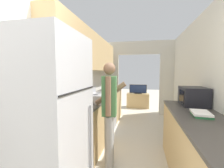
{
  "coord_description": "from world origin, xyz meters",
  "views": [
    {
      "loc": [
        0.15,
        -0.64,
        1.45
      ],
      "look_at": [
        -0.58,
        2.86,
        1.17
      ],
      "focal_mm": 24.0,
      "sensor_mm": 36.0,
      "label": 1
    }
  ],
  "objects_px": {
    "book_stack": "(201,114)",
    "person": "(109,111)",
    "microwave": "(193,96)",
    "television": "(138,89)",
    "refrigerator": "(43,131)",
    "tv_cabinet": "(138,100)",
    "range_oven": "(102,112)"
  },
  "relations": [
    {
      "from": "tv_cabinet",
      "to": "television",
      "type": "height_order",
      "value": "television"
    },
    {
      "from": "television",
      "to": "book_stack",
      "type": "bearing_deg",
      "value": -77.83
    },
    {
      "from": "person",
      "to": "microwave",
      "type": "distance_m",
      "value": 1.37
    },
    {
      "from": "person",
      "to": "microwave",
      "type": "xyz_separation_m",
      "value": [
        1.29,
        0.42,
        0.21
      ]
    },
    {
      "from": "tv_cabinet",
      "to": "television",
      "type": "distance_m",
      "value": 0.47
    },
    {
      "from": "range_oven",
      "to": "television",
      "type": "bearing_deg",
      "value": 72.66
    },
    {
      "from": "range_oven",
      "to": "microwave",
      "type": "bearing_deg",
      "value": -27.19
    },
    {
      "from": "refrigerator",
      "to": "tv_cabinet",
      "type": "distance_m",
      "value": 5.03
    },
    {
      "from": "person",
      "to": "refrigerator",
      "type": "bearing_deg",
      "value": 150.44
    },
    {
      "from": "person",
      "to": "television",
      "type": "height_order",
      "value": "person"
    },
    {
      "from": "person",
      "to": "tv_cabinet",
      "type": "xyz_separation_m",
      "value": [
        0.31,
        3.96,
        -0.56
      ]
    },
    {
      "from": "tv_cabinet",
      "to": "range_oven",
      "type": "bearing_deg",
      "value": -107.08
    },
    {
      "from": "refrigerator",
      "to": "television",
      "type": "relative_size",
      "value": 2.63
    },
    {
      "from": "book_stack",
      "to": "person",
      "type": "bearing_deg",
      "value": 169.84
    },
    {
      "from": "tv_cabinet",
      "to": "television",
      "type": "xyz_separation_m",
      "value": [
        0.0,
        -0.04,
        0.47
      ]
    },
    {
      "from": "refrigerator",
      "to": "person",
      "type": "height_order",
      "value": "refrigerator"
    },
    {
      "from": "tv_cabinet",
      "to": "book_stack",
      "type": "bearing_deg",
      "value": -77.94
    },
    {
      "from": "microwave",
      "to": "tv_cabinet",
      "type": "xyz_separation_m",
      "value": [
        -0.99,
        3.54,
        -0.77
      ]
    },
    {
      "from": "person",
      "to": "range_oven",
      "type": "bearing_deg",
      "value": 14.54
    },
    {
      "from": "range_oven",
      "to": "book_stack",
      "type": "xyz_separation_m",
      "value": [
        1.7,
        -1.55,
        0.48
      ]
    },
    {
      "from": "range_oven",
      "to": "microwave",
      "type": "xyz_separation_m",
      "value": [
        1.79,
        -0.92,
        0.6
      ]
    },
    {
      "from": "range_oven",
      "to": "book_stack",
      "type": "height_order",
      "value": "range_oven"
    },
    {
      "from": "refrigerator",
      "to": "television",
      "type": "bearing_deg",
      "value": 81.46
    },
    {
      "from": "refrigerator",
      "to": "microwave",
      "type": "relative_size",
      "value": 3.86
    },
    {
      "from": "microwave",
      "to": "television",
      "type": "distance_m",
      "value": 3.65
    },
    {
      "from": "book_stack",
      "to": "television",
      "type": "distance_m",
      "value": 4.23
    },
    {
      "from": "range_oven",
      "to": "television",
      "type": "relative_size",
      "value": 1.54
    },
    {
      "from": "microwave",
      "to": "book_stack",
      "type": "xyz_separation_m",
      "value": [
        -0.09,
        -0.63,
        -0.12
      ]
    },
    {
      "from": "microwave",
      "to": "tv_cabinet",
      "type": "height_order",
      "value": "microwave"
    },
    {
      "from": "refrigerator",
      "to": "book_stack",
      "type": "bearing_deg",
      "value": 25.14
    },
    {
      "from": "microwave",
      "to": "refrigerator",
      "type": "bearing_deg",
      "value": -140.95
    },
    {
      "from": "book_stack",
      "to": "tv_cabinet",
      "type": "relative_size",
      "value": 0.35
    }
  ]
}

